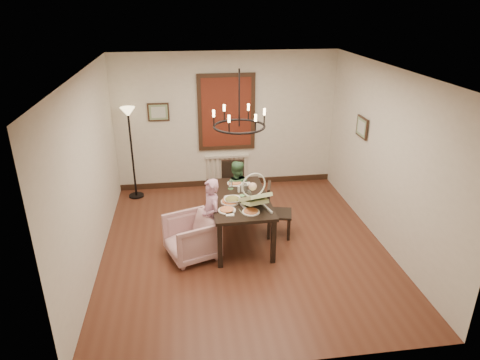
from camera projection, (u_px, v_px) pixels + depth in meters
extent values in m
cube|color=#562C1D|center=(244.00, 245.00, 7.00)|extent=(4.50, 5.00, 0.01)
cube|color=white|center=(245.00, 71.00, 5.90)|extent=(4.50, 5.00, 0.01)
cube|color=beige|center=(226.00, 122.00, 8.73)|extent=(4.50, 0.01, 2.80)
cube|color=beige|center=(90.00, 173.00, 6.16)|extent=(0.01, 5.00, 2.80)
cube|color=beige|center=(385.00, 158.00, 6.73)|extent=(0.01, 5.00, 2.80)
cube|color=black|center=(239.00, 199.00, 6.89)|extent=(0.95, 1.66, 0.05)
cube|color=black|center=(220.00, 246.00, 6.29)|extent=(0.07, 0.07, 0.72)
cube|color=black|center=(211.00, 201.00, 7.68)|extent=(0.07, 0.07, 0.72)
cube|color=black|center=(273.00, 242.00, 6.40)|extent=(0.07, 0.07, 0.72)
cube|color=black|center=(255.00, 198.00, 7.79)|extent=(0.07, 0.07, 0.72)
imported|color=#D09FA0|center=(192.00, 237.00, 6.58)|extent=(0.94, 0.93, 0.67)
imported|color=#C58BA9|center=(211.00, 222.00, 6.65)|extent=(0.34, 0.43, 1.02)
imported|color=#46764D|center=(236.00, 195.00, 7.65)|extent=(0.51, 0.44, 0.93)
imported|color=white|center=(232.00, 200.00, 6.70)|extent=(0.32, 0.32, 0.08)
cylinder|color=tan|center=(230.00, 201.00, 6.69)|extent=(0.29, 0.29, 0.04)
cylinder|color=silver|center=(249.00, 194.00, 6.83)|extent=(0.07, 0.07, 0.13)
cube|color=maroon|center=(226.00, 112.00, 8.61)|extent=(1.00, 0.03, 1.40)
cube|color=black|center=(158.00, 112.00, 8.43)|extent=(0.42, 0.03, 0.36)
cube|color=black|center=(362.00, 127.00, 7.45)|extent=(0.03, 0.42, 0.36)
torus|color=black|center=(239.00, 126.00, 6.41)|extent=(0.80, 0.80, 0.04)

